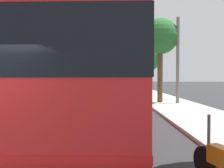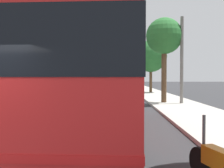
{
  "view_description": "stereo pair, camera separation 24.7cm",
  "coord_description": "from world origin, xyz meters",
  "px_view_note": "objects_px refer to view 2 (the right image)",
  "views": [
    {
      "loc": [
        -4.21,
        -2.4,
        1.96
      ],
      "look_at": [
        4.7,
        -2.46,
        1.73
      ],
      "focal_mm": 40.62,
      "sensor_mm": 36.0,
      "label": 1
    },
    {
      "loc": [
        -4.21,
        -2.65,
        1.96
      ],
      "look_at": [
        4.7,
        -2.46,
        1.73
      ],
      "focal_mm": 40.62,
      "sensor_mm": 36.0,
      "label": 2
    }
  ],
  "objects_px": {
    "car_oncoming": "(112,84)",
    "utility_pole": "(182,61)",
    "roadside_tree_mid_block": "(164,37)",
    "car_ahead_same_lane": "(78,88)",
    "roadside_tree_far_block": "(151,56)",
    "car_far_distant": "(117,86)",
    "coach_bus": "(100,75)"
  },
  "relations": [
    {
      "from": "car_oncoming",
      "to": "roadside_tree_mid_block",
      "type": "xyz_separation_m",
      "value": [
        -27.3,
        -4.42,
        4.17
      ]
    },
    {
      "from": "coach_bus",
      "to": "roadside_tree_far_block",
      "type": "relative_size",
      "value": 1.68
    },
    {
      "from": "car_oncoming",
      "to": "roadside_tree_far_block",
      "type": "xyz_separation_m",
      "value": [
        -14.86,
        -5.1,
        3.82
      ]
    },
    {
      "from": "car_far_distant",
      "to": "car_oncoming",
      "type": "bearing_deg",
      "value": 9.83
    },
    {
      "from": "utility_pole",
      "to": "roadside_tree_mid_block",
      "type": "bearing_deg",
      "value": 60.3
    },
    {
      "from": "coach_bus",
      "to": "roadside_tree_mid_block",
      "type": "distance_m",
      "value": 10.3
    },
    {
      "from": "car_ahead_same_lane",
      "to": "roadside_tree_far_block",
      "type": "distance_m",
      "value": 9.68
    },
    {
      "from": "car_oncoming",
      "to": "coach_bus",
      "type": "bearing_deg",
      "value": 179.22
    },
    {
      "from": "car_ahead_same_lane",
      "to": "utility_pole",
      "type": "relative_size",
      "value": 0.75
    },
    {
      "from": "car_oncoming",
      "to": "roadside_tree_far_block",
      "type": "height_order",
      "value": "roadside_tree_far_block"
    },
    {
      "from": "car_ahead_same_lane",
      "to": "car_far_distant",
      "type": "distance_m",
      "value": 10.65
    },
    {
      "from": "roadside_tree_mid_block",
      "to": "car_far_distant",
      "type": "bearing_deg",
      "value": 10.0
    },
    {
      "from": "car_ahead_same_lane",
      "to": "utility_pole",
      "type": "xyz_separation_m",
      "value": [
        -10.2,
        -8.87,
        2.37
      ]
    },
    {
      "from": "car_oncoming",
      "to": "utility_pole",
      "type": "distance_m",
      "value": 28.58
    },
    {
      "from": "car_far_distant",
      "to": "utility_pole",
      "type": "height_order",
      "value": "utility_pole"
    },
    {
      "from": "car_oncoming",
      "to": "car_ahead_same_lane",
      "type": "bearing_deg",
      "value": 168.05
    },
    {
      "from": "car_oncoming",
      "to": "utility_pole",
      "type": "relative_size",
      "value": 0.74
    },
    {
      "from": "roadside_tree_mid_block",
      "to": "utility_pole",
      "type": "height_order",
      "value": "roadside_tree_mid_block"
    },
    {
      "from": "car_far_distant",
      "to": "coach_bus",
      "type": "bearing_deg",
      "value": -178.76
    },
    {
      "from": "car_oncoming",
      "to": "utility_pole",
      "type": "height_order",
      "value": "utility_pole"
    },
    {
      "from": "car_far_distant",
      "to": "utility_pole",
      "type": "relative_size",
      "value": 0.75
    },
    {
      "from": "coach_bus",
      "to": "car_far_distant",
      "type": "height_order",
      "value": "coach_bus"
    },
    {
      "from": "roadside_tree_mid_block",
      "to": "roadside_tree_far_block",
      "type": "height_order",
      "value": "roadside_tree_far_block"
    },
    {
      "from": "car_ahead_same_lane",
      "to": "roadside_tree_far_block",
      "type": "bearing_deg",
      "value": 109.25
    },
    {
      "from": "coach_bus",
      "to": "car_oncoming",
      "type": "xyz_separation_m",
      "value": [
        36.32,
        0.35,
        -1.33
      ]
    },
    {
      "from": "car_oncoming",
      "to": "utility_pole",
      "type": "bearing_deg",
      "value": -170.11
    },
    {
      "from": "car_ahead_same_lane",
      "to": "roadside_tree_far_block",
      "type": "xyz_separation_m",
      "value": [
        2.88,
        -8.42,
        3.8
      ]
    },
    {
      "from": "coach_bus",
      "to": "utility_pole",
      "type": "relative_size",
      "value": 1.76
    },
    {
      "from": "roadside_tree_mid_block",
      "to": "utility_pole",
      "type": "distance_m",
      "value": 2.2
    },
    {
      "from": "car_far_distant",
      "to": "roadside_tree_far_block",
      "type": "xyz_separation_m",
      "value": [
        -6.85,
        -4.08,
        3.85
      ]
    },
    {
      "from": "coach_bus",
      "to": "car_far_distant",
      "type": "distance_m",
      "value": 28.35
    },
    {
      "from": "coach_bus",
      "to": "roadside_tree_mid_block",
      "type": "relative_size",
      "value": 1.74
    }
  ]
}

